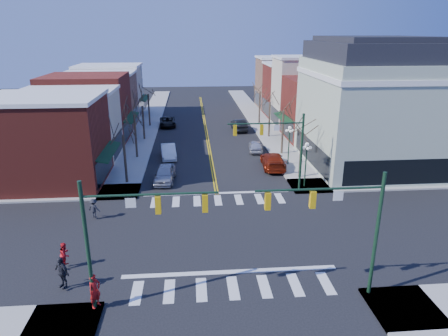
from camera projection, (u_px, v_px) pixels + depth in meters
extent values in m
plane|color=black|center=(224.00, 235.00, 28.47)|extent=(160.00, 160.00, 0.00)
cube|color=#9E9B93|center=(135.00, 155.00, 46.60)|extent=(3.50, 70.00, 0.15)
cube|color=#9E9B93|center=(283.00, 151.00, 47.97)|extent=(3.50, 70.00, 0.15)
cube|color=maroon|center=(47.00, 142.00, 37.01)|extent=(10.00, 8.50, 8.00)
cube|color=beige|center=(71.00, 126.00, 44.39)|extent=(10.00, 7.00, 7.50)
cube|color=maroon|center=(88.00, 108.00, 51.77)|extent=(10.00, 9.00, 8.50)
cube|color=#9B6E55|center=(101.00, 101.00, 59.65)|extent=(10.00, 7.50, 7.80)
cube|color=beige|center=(110.00, 92.00, 66.88)|extent=(10.00, 8.00, 8.20)
cube|color=maroon|center=(325.00, 109.00, 52.64)|extent=(10.00, 8.50, 8.00)
cube|color=beige|center=(309.00, 93.00, 59.61)|extent=(10.00, 7.00, 10.00)
cube|color=maroon|center=(296.00, 91.00, 66.92)|extent=(10.00, 8.00, 8.50)
cube|color=#9B6E55|center=(285.00, 83.00, 74.37)|extent=(10.00, 8.00, 9.00)
cube|color=#ABB89F|center=(370.00, 115.00, 41.63)|extent=(12.00, 14.00, 11.00)
cube|color=white|center=(375.00, 75.00, 40.29)|extent=(12.25, 14.25, 0.50)
cube|color=black|center=(377.00, 51.00, 39.54)|extent=(11.40, 13.40, 1.80)
cube|color=black|center=(379.00, 39.00, 39.18)|extent=(9.80, 11.80, 0.60)
cylinder|color=#14331E|center=(88.00, 249.00, 19.74)|extent=(0.20, 0.20, 7.20)
cylinder|color=#14331E|center=(151.00, 195.00, 19.08)|extent=(6.50, 0.12, 0.12)
cube|color=gold|center=(158.00, 205.00, 19.29)|extent=(0.28, 0.28, 0.90)
cube|color=gold|center=(205.00, 203.00, 19.47)|extent=(0.28, 0.28, 0.90)
cylinder|color=#14331E|center=(376.00, 237.00, 20.91)|extent=(0.20, 0.20, 7.20)
cylinder|color=#14331E|center=(320.00, 189.00, 19.74)|extent=(6.50, 0.12, 0.12)
cube|color=gold|center=(313.00, 200.00, 19.89)|extent=(0.28, 0.28, 0.90)
cube|color=gold|center=(268.00, 201.00, 19.71)|extent=(0.28, 0.28, 0.90)
cylinder|color=#14331E|center=(301.00, 154.00, 34.85)|extent=(0.20, 0.20, 7.20)
cylinder|color=#14331E|center=(266.00, 123.00, 33.68)|extent=(6.50, 0.12, 0.12)
cube|color=gold|center=(262.00, 130.00, 33.83)|extent=(0.28, 0.28, 0.90)
cube|color=gold|center=(235.00, 130.00, 33.65)|extent=(0.28, 0.28, 0.90)
cylinder|color=#14331E|center=(306.00, 167.00, 36.47)|extent=(0.12, 0.12, 4.00)
sphere|color=white|center=(307.00, 144.00, 35.77)|extent=(0.36, 0.36, 0.36)
cylinder|color=#14331E|center=(289.00, 147.00, 42.59)|extent=(0.12, 0.12, 4.00)
sphere|color=white|center=(290.00, 128.00, 41.89)|extent=(0.36, 0.36, 0.36)
cylinder|color=#382B21|center=(125.00, 159.00, 37.39)|extent=(0.24, 0.24, 4.76)
cylinder|color=#382B21|center=(136.00, 137.00, 44.88)|extent=(0.24, 0.24, 5.04)
cylinder|color=#382B21|center=(143.00, 123.00, 52.50)|extent=(0.24, 0.24, 4.55)
cylinder|color=#382B21|center=(149.00, 110.00, 59.98)|extent=(0.24, 0.24, 4.90)
cylinder|color=#382B21|center=(301.00, 156.00, 38.74)|extent=(0.24, 0.24, 4.62)
cylinder|color=#382B21|center=(283.00, 133.00, 46.18)|extent=(0.24, 0.24, 5.18)
cylinder|color=#382B21|center=(269.00, 120.00, 53.77)|extent=(0.24, 0.24, 4.83)
cylinder|color=#382B21|center=(259.00, 108.00, 61.29)|extent=(0.24, 0.24, 4.97)
imported|color=#ACACB0|center=(165.00, 174.00, 38.36)|extent=(2.19, 4.71, 1.56)
imported|color=white|center=(168.00, 152.00, 45.48)|extent=(2.06, 4.69, 1.50)
imported|color=black|center=(168.00, 122.00, 60.57)|extent=(2.69, 5.17, 1.39)
imported|color=maroon|center=(273.00, 160.00, 42.21)|extent=(2.59, 5.69, 1.62)
imported|color=silver|center=(256.00, 146.00, 47.98)|extent=(2.02, 4.14, 1.36)
imported|color=black|center=(239.00, 125.00, 58.03)|extent=(2.06, 5.05, 1.63)
imported|color=#B31413|center=(95.00, 291.00, 20.60)|extent=(0.78, 0.84, 1.93)
imported|color=red|center=(65.00, 254.00, 24.28)|extent=(0.69, 0.84, 1.56)
imported|color=#202129|center=(62.00, 272.00, 22.20)|extent=(1.16, 1.04, 1.89)
imported|color=black|center=(94.00, 208.00, 30.62)|extent=(1.13, 0.92, 1.53)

